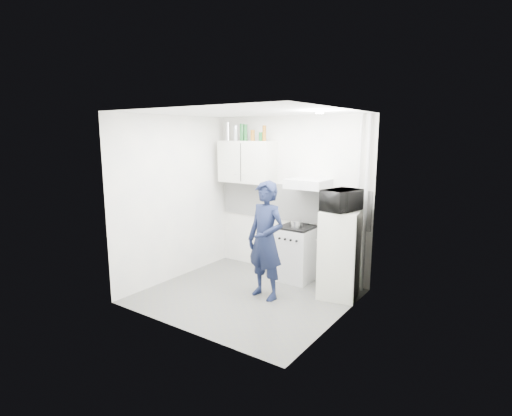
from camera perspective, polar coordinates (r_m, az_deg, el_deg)
The scene contains 24 objects.
floor at distance 5.92m, azimuth -1.48°, elevation -12.45°, with size 2.80×2.80×0.00m, color #57574F.
ceiling at distance 5.46m, azimuth -1.61°, elevation 13.55°, with size 2.80×2.80×0.00m, color white.
wall_back at distance 6.58m, azimuth 4.91°, elevation 1.64°, with size 2.80×2.80×0.00m, color white.
wall_left at distance 6.46m, azimuth -11.60°, elevation 1.30°, with size 2.60×2.60×0.00m, color white.
wall_right at distance 4.87m, azimuth 11.88°, elevation -1.69°, with size 2.60×2.60×0.00m, color white.
person at distance 5.63m, azimuth 1.39°, elevation -4.64°, with size 0.61×0.40×1.68m, color black.
stove at distance 6.44m, azimuth 5.77°, elevation -6.57°, with size 0.53×0.53×0.85m, color silver.
fridge at distance 5.82m, azimuth 11.81°, elevation -6.50°, with size 0.52×0.52×1.26m, color silver.
stove_top at distance 6.32m, azimuth 5.84°, elevation -2.74°, with size 0.51×0.51×0.03m, color black.
saucepan at distance 6.24m, azimuth 5.82°, elevation -2.30°, with size 0.18×0.18×0.10m, color silver.
microwave at distance 5.64m, azimuth 12.11°, elevation 1.10°, with size 0.37×0.54×0.30m, color black.
bottle_a at distance 7.01m, azimuth -4.04°, elevation 10.85°, with size 0.07×0.07×0.31m, color silver.
bottle_b at distance 6.91m, azimuth -2.92°, elevation 10.65°, with size 0.07×0.07×0.26m, color #B2B7BC.
bottle_c at distance 6.83m, azimuth -2.04°, elevation 10.76°, with size 0.07×0.07×0.28m, color #144C1E.
bottle_d at distance 6.78m, azimuth -1.49°, elevation 10.72°, with size 0.06×0.06×0.27m, color #144C1E.
canister_a at distance 6.70m, azimuth -0.48°, elevation 10.33°, with size 0.07×0.07×0.18m, color brown.
canister_b at distance 6.60m, azimuth 0.71°, elevation 10.16°, with size 0.07×0.07×0.14m, color #144C1E.
bottle_e at distance 6.57m, azimuth 1.20°, elevation 10.63°, with size 0.06×0.06×0.25m, color brown.
upper_cabinet at distance 6.78m, azimuth -1.30°, elevation 6.61°, with size 1.00×0.35×0.70m, color silver.
range_hood at distance 6.11m, azimuth 7.44°, elevation 3.47°, with size 0.60×0.50×0.14m, color silver.
backsplash at distance 6.59m, azimuth 4.83°, elevation 0.76°, with size 2.74×0.03×0.60m, color white.
pipe_a at distance 5.98m, azimuth 15.39°, elevation 0.40°, with size 0.05×0.05×2.60m, color silver.
pipe_b at distance 6.02m, azimuth 14.31°, elevation 0.52°, with size 0.04×0.04×2.60m, color silver.
ceiling_spot_fixture at distance 5.12m, azimuth 9.09°, elevation 13.30°, with size 0.10×0.10×0.02m, color white.
Camera 1 is at (3.23, -4.40, 2.31)m, focal length 28.00 mm.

